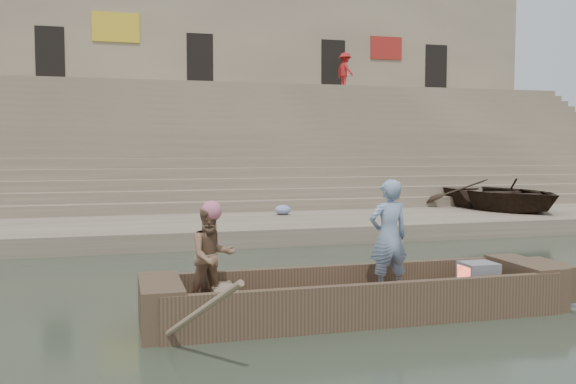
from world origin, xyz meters
name	(u,v)px	position (x,y,z in m)	size (l,w,h in m)	color
ground	(560,305)	(0.00, 0.00, 0.00)	(120.00, 120.00, 0.00)	#2A3427
lower_landing	(354,224)	(0.00, 8.00, 0.20)	(32.00, 4.00, 0.40)	gray
mid_landing	(282,170)	(0.00, 15.50, 1.40)	(32.00, 3.00, 2.80)	gray
upper_landing	(246,140)	(0.00, 22.50, 2.60)	(32.00, 3.00, 5.20)	gray
ghat_steps	(272,159)	(0.00, 17.19, 1.80)	(32.00, 11.00, 5.20)	gray
building_wall	(231,86)	(0.00, 26.50, 5.60)	(32.00, 5.07, 11.20)	tan
main_rowboat	(357,307)	(-2.95, 0.25, 0.11)	(5.00, 1.30, 0.22)	brown
rowboat_trim	(372,292)	(-2.75, 0.25, 0.31)	(6.04, 2.63, 1.93)	brown
standing_man	(389,237)	(-2.44, 0.43, 1.00)	(0.57, 0.37, 1.57)	navy
rowing_man	(212,256)	(-4.85, 0.41, 0.85)	(0.61, 0.48, 1.26)	#267449
television	(478,277)	(-1.16, 0.25, 0.42)	(0.46, 0.42, 0.40)	slate
beached_rowboat	(500,194)	(4.90, 8.74, 0.86)	(3.19, 4.47, 0.93)	#2D2116
pedestrian	(345,71)	(5.05, 22.32, 6.10)	(1.16, 0.67, 1.80)	#A91C1C
cloth_bundles	(410,208)	(1.86, 8.51, 0.53)	(7.51, 1.49, 0.26)	#3F5999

